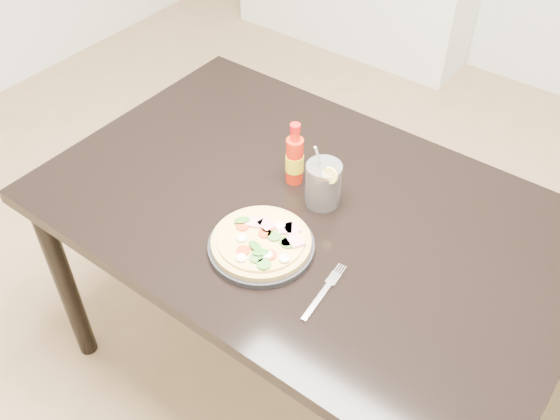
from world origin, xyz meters
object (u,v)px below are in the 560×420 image
Objects in this scene: pizza at (262,241)px; cola_cup at (323,185)px; dining_table at (307,229)px; fork at (325,290)px; plate at (261,246)px; media_console at (350,1)px; hot_sauce_bottle at (295,159)px.

cola_cup is at bearing 84.91° from pizza.
fork reaches higher than dining_table.
plate is at bearing -95.72° from cola_cup.
dining_table is 0.30m from fork.
media_console is (-1.30, 2.24, -0.50)m from fork.
cola_cup is at bearing -12.78° from hot_sauce_bottle.
hot_sauce_bottle reaches higher than media_console.
fork is at bearing -4.87° from pizza.
pizza is 0.17× the size of media_console.
pizza reaches higher than fork.
dining_table is 0.22m from pizza.
pizza is at bearing 3.17° from plate.
pizza is at bearing -63.56° from media_console.
cola_cup is (0.02, 0.04, 0.14)m from dining_table.
plate is 2.53m from media_console.
plate is at bearing -91.51° from dining_table.
pizza is 2.54m from media_console.
pizza is (0.00, 0.00, 0.02)m from plate.
hot_sauce_bottle reaches higher than pizza.
pizza is at bearing -90.72° from dining_table.
fork is (0.20, -0.02, -0.01)m from plate.
cola_cup reaches higher than plate.
plate is 0.19× the size of media_console.
plate is 1.07× the size of pizza.
hot_sauce_bottle reaches higher than cola_cup.
cola_cup is (0.11, -0.02, -0.02)m from hot_sauce_bottle.
pizza is 1.29× the size of fork.
plate is 0.02m from pizza.
dining_table is at bearing 89.28° from pizza.
fork reaches higher than media_console.
plate is 0.28m from hot_sauce_bottle.
plate reaches higher than dining_table.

